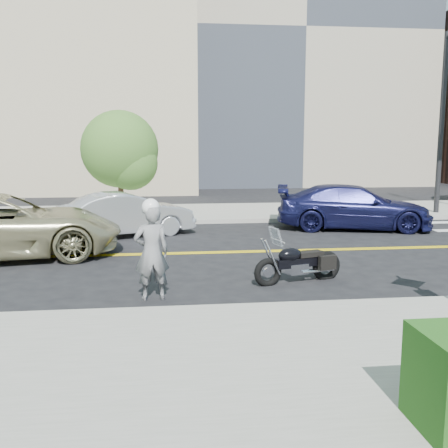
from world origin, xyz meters
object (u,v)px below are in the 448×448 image
motorcycle (299,254)px  suv (2,226)px  motorcyclist (152,250)px  parked_car_silver (127,214)px  parked_car_blue (354,207)px

motorcycle → suv: suv is taller
motorcyclist → motorcycle: motorcyclist is taller
suv → parked_car_silver: (2.98, 2.84, -0.14)m
motorcyclist → motorcycle: bearing=-173.8°
motorcyclist → parked_car_silver: bearing=-92.3°
parked_car_blue → motorcyclist: bearing=150.5°
parked_car_silver → motorcyclist: bearing=166.4°
suv → parked_car_blue: 11.14m
motorcycle → parked_car_blue: (3.64, 6.53, 0.14)m
parked_car_blue → parked_car_silver: bearing=106.3°
motorcycle → suv: 7.70m
suv → parked_car_silver: bearing=-56.6°
suv → parked_car_silver: 4.12m
motorcyclist → motorcycle: 3.23m
motorcycle → parked_car_blue: parked_car_blue is taller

